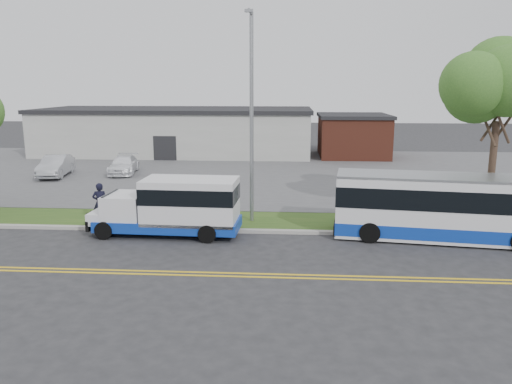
# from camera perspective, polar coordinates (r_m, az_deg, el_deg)

# --- Properties ---
(ground) EXTENTS (140.00, 140.00, 0.00)m
(ground) POSITION_cam_1_polar(r_m,az_deg,el_deg) (21.70, -9.02, -5.28)
(ground) COLOR #28282B
(ground) RESTS_ON ground
(lane_line_north) EXTENTS (70.00, 0.12, 0.01)m
(lane_line_north) POSITION_cam_1_polar(r_m,az_deg,el_deg) (18.18, -11.73, -8.84)
(lane_line_north) COLOR gold
(lane_line_north) RESTS_ON ground
(lane_line_south) EXTENTS (70.00, 0.12, 0.01)m
(lane_line_south) POSITION_cam_1_polar(r_m,az_deg,el_deg) (17.91, -11.99, -9.18)
(lane_line_south) COLOR gold
(lane_line_south) RESTS_ON ground
(curb) EXTENTS (80.00, 0.30, 0.15)m
(curb) POSITION_cam_1_polar(r_m,az_deg,el_deg) (22.71, -8.41, -4.29)
(curb) COLOR #9E9B93
(curb) RESTS_ON ground
(verge) EXTENTS (80.00, 3.30, 0.10)m
(verge) POSITION_cam_1_polar(r_m,az_deg,el_deg) (24.41, -7.52, -3.16)
(verge) COLOR #254818
(verge) RESTS_ON ground
(parking_lot) EXTENTS (80.00, 25.00, 0.10)m
(parking_lot) POSITION_cam_1_polar(r_m,az_deg,el_deg) (38.02, -3.36, 2.38)
(parking_lot) COLOR #4C4C4F
(parking_lot) RESTS_ON ground
(commercial_building) EXTENTS (25.40, 10.40, 4.35)m
(commercial_building) POSITION_cam_1_polar(r_m,az_deg,el_deg) (48.57, -8.98, 6.89)
(commercial_building) COLOR #9E9E99
(commercial_building) RESTS_ON ground
(brick_wing) EXTENTS (6.30, 7.30, 3.90)m
(brick_wing) POSITION_cam_1_polar(r_m,az_deg,el_deg) (46.74, 11.00, 6.35)
(brick_wing) COLOR brown
(brick_wing) RESTS_ON ground
(tree_east) EXTENTS (5.20, 5.20, 8.33)m
(tree_east) POSITION_cam_1_polar(r_m,az_deg,el_deg) (24.95, 26.07, 10.38)
(tree_east) COLOR #3A2620
(tree_east) RESTS_ON verge
(streetlight_near) EXTENTS (0.35, 1.53, 9.50)m
(streetlight_near) POSITION_cam_1_polar(r_m,az_deg,el_deg) (23.00, -0.52, 9.11)
(streetlight_near) COLOR gray
(streetlight_near) RESTS_ON verge
(shuttle_bus) EXTENTS (6.64, 2.43, 2.51)m
(shuttle_bus) POSITION_cam_1_polar(r_m,az_deg,el_deg) (21.92, -9.12, -1.48)
(shuttle_bus) COLOR #0E339C
(shuttle_bus) RESTS_ON ground
(transit_bus) EXTENTS (10.18, 3.59, 2.76)m
(transit_bus) POSITION_cam_1_polar(r_m,az_deg,el_deg) (22.48, 21.87, -1.72)
(transit_bus) COLOR silver
(transit_bus) RESTS_ON ground
(pedestrian) EXTENTS (0.77, 0.58, 1.91)m
(pedestrian) POSITION_cam_1_polar(r_m,az_deg,el_deg) (24.36, -17.38, -1.21)
(pedestrian) COLOR black
(pedestrian) RESTS_ON verge
(parked_car_a) EXTENTS (2.27, 4.70, 1.48)m
(parked_car_a) POSITION_cam_1_polar(r_m,az_deg,el_deg) (38.16, -21.92, 2.77)
(parked_car_a) COLOR #AEB0B6
(parked_car_a) RESTS_ON parking_lot
(parked_car_b) EXTENTS (2.41, 4.62, 1.28)m
(parked_car_b) POSITION_cam_1_polar(r_m,az_deg,el_deg) (37.91, -14.89, 3.03)
(parked_car_b) COLOR white
(parked_car_b) RESTS_ON parking_lot
(grocery_bag_left) EXTENTS (0.32, 0.32, 0.32)m
(grocery_bag_left) POSITION_cam_1_polar(r_m,az_deg,el_deg) (24.44, -18.13, -3.14)
(grocery_bag_left) COLOR white
(grocery_bag_left) RESTS_ON verge
(grocery_bag_right) EXTENTS (0.32, 0.32, 0.32)m
(grocery_bag_right) POSITION_cam_1_polar(r_m,az_deg,el_deg) (24.67, -16.41, -2.89)
(grocery_bag_right) COLOR white
(grocery_bag_right) RESTS_ON verge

